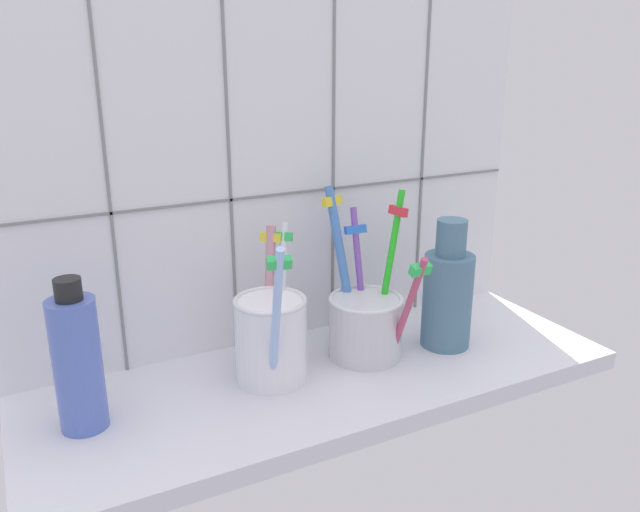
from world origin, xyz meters
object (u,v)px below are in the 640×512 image
Objects in this scene: toothbrush_cup_left at (271,335)px; toothbrush_cup_right at (366,320)px; ceramic_vase at (449,294)px; soap_bottle at (77,362)px.

toothbrush_cup_left is 11.67cm from toothbrush_cup_right.
ceramic_vase is (9.78, -2.36, 2.21)cm from toothbrush_cup_right.
toothbrush_cup_left is at bearing 1.19° from soap_bottle.
ceramic_vase is 40.62cm from soap_bottle.
toothbrush_cup_left is 0.92× the size of toothbrush_cup_right.
toothbrush_cup_left reaches higher than soap_bottle.
toothbrush_cup_left is 19.23cm from soap_bottle.
toothbrush_cup_right is at bearing 166.42° from ceramic_vase.
toothbrush_cup_left reaches higher than ceramic_vase.
toothbrush_cup_left is at bearing 173.99° from ceramic_vase.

